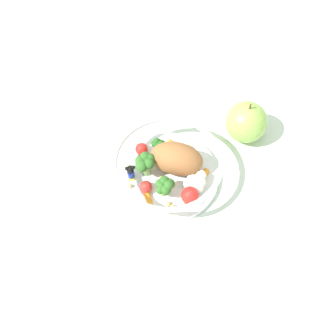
% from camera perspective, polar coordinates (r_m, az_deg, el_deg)
% --- Properties ---
extents(ground_plane, '(2.40, 2.40, 0.00)m').
position_cam_1_polar(ground_plane, '(0.82, 0.90, -0.72)').
color(ground_plane, silver).
extents(food_container, '(0.20, 0.20, 0.07)m').
position_cam_1_polar(food_container, '(0.79, 0.35, 0.02)').
color(food_container, white).
rests_on(food_container, ground_plane).
extents(loose_apple, '(0.08, 0.08, 0.09)m').
position_cam_1_polar(loose_apple, '(0.85, 10.42, 6.07)').
color(loose_apple, '#8CB74C').
rests_on(loose_apple, ground_plane).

